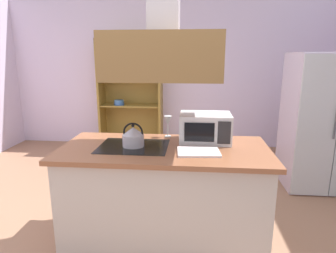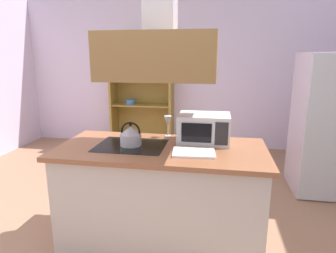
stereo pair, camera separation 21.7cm
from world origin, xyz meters
name	(u,v)px [view 2 (the right image)]	position (x,y,z in m)	size (l,w,h in m)	color
ground_plane	(140,232)	(0.00, 0.00, 0.00)	(7.80, 7.80, 0.00)	#956A4F
wall_back	(181,74)	(0.00, 3.00, 1.35)	(6.00, 0.12, 2.70)	silver
kitchen_island	(161,194)	(0.22, -0.06, 0.45)	(1.81, 0.86, 0.90)	beige
range_hood	(161,43)	(0.22, -0.06, 1.77)	(0.90, 0.70, 1.22)	olive
refrigerator	(335,125)	(2.12, 1.31, 0.86)	(0.90, 0.77, 1.71)	#C0B1C7
dish_cabinet	(143,100)	(-0.69, 2.79, 0.87)	(1.14, 0.40, 1.96)	olive
kettle	(131,136)	(-0.05, -0.06, 0.99)	(0.19, 0.19, 0.21)	#BBB4BB
cutting_board	(194,153)	(0.52, -0.19, 0.91)	(0.34, 0.24, 0.02)	white
microwave	(204,128)	(0.58, 0.16, 1.03)	(0.46, 0.35, 0.26)	silver
wine_glass_on_counter	(168,121)	(0.22, 0.29, 1.05)	(0.08, 0.08, 0.21)	silver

